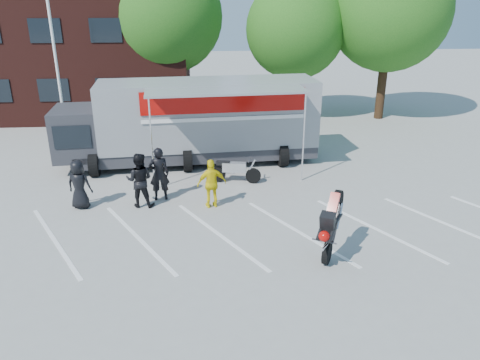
{
  "coord_description": "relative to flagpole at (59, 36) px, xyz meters",
  "views": [
    {
      "loc": [
        -0.18,
        -11.42,
        6.69
      ],
      "look_at": [
        0.92,
        2.11,
        1.3
      ],
      "focal_mm": 35.0,
      "sensor_mm": 36.0,
      "label": 1
    }
  ],
  "objects": [
    {
      "name": "office_building",
      "position": [
        -3.76,
        8.0,
        -1.55
      ],
      "size": [
        18.0,
        8.0,
        7.0
      ],
      "primitive_type": "cube",
      "color": "#3F1914",
      "rests_on": "ground"
    },
    {
      "name": "parked_motorcycle",
      "position": [
        7.24,
        -4.86,
        -5.05
      ],
      "size": [
        2.06,
        0.99,
        1.04
      ],
      "primitive_type": null,
      "rotation": [
        0.0,
        0.0,
        1.4
      ],
      "color": "silver",
      "rests_on": "ground"
    },
    {
      "name": "flagpole",
      "position": [
        0.0,
        0.0,
        0.0
      ],
      "size": [
        1.61,
        0.12,
        8.0
      ],
      "color": "white",
      "rests_on": "ground"
    },
    {
      "name": "stunt_bike_rider",
      "position": [
        9.55,
        -10.28,
        -5.05
      ],
      "size": [
        1.54,
        1.9,
        2.03
      ],
      "primitive_type": null,
      "rotation": [
        0.0,
        0.0,
        -0.5
      ],
      "color": "black",
      "rests_on": "ground"
    },
    {
      "name": "tree_mid",
      "position": [
        11.24,
        5.0,
        -0.11
      ],
      "size": [
        5.44,
        5.44,
        7.68
      ],
      "color": "#382314",
      "rests_on": "ground"
    },
    {
      "name": "spectator_leather_c",
      "position": [
        3.89,
        -6.72,
        -4.12
      ],
      "size": [
        0.98,
        0.81,
        1.88
      ],
      "primitive_type": "imported",
      "rotation": [
        0.0,
        0.0,
        3.03
      ],
      "color": "black",
      "rests_on": "ground"
    },
    {
      "name": "transporter_truck",
      "position": [
        5.8,
        -2.38,
        -5.05
      ],
      "size": [
        11.22,
        6.05,
        3.45
      ],
      "primitive_type": null,
      "rotation": [
        0.0,
        0.0,
        0.08
      ],
      "color": "gray",
      "rests_on": "ground"
    },
    {
      "name": "tree_left",
      "position": [
        4.24,
        6.0,
        0.51
      ],
      "size": [
        6.12,
        6.12,
        8.64
      ],
      "color": "#382314",
      "rests_on": "ground"
    },
    {
      "name": "spectator_hivis",
      "position": [
        6.29,
        -6.99,
        -4.21
      ],
      "size": [
        1.05,
        0.6,
        1.68
      ],
      "primitive_type": "imported",
      "rotation": [
        0.0,
        0.0,
        3.34
      ],
      "color": "yellow",
      "rests_on": "ground"
    },
    {
      "name": "parking_bay_lines",
      "position": [
        6.24,
        -9.0,
        -5.05
      ],
      "size": [
        18.09,
        13.33,
        0.01
      ],
      "primitive_type": "cube",
      "rotation": [
        0.0,
        0.0,
        0.52
      ],
      "color": "white",
      "rests_on": "ground"
    },
    {
      "name": "spectator_leather_a",
      "position": [
        1.9,
        -6.7,
        -4.22
      ],
      "size": [
        0.91,
        0.7,
        1.66
      ],
      "primitive_type": "imported",
      "rotation": [
        0.0,
        0.0,
        2.91
      ],
      "color": "black",
      "rests_on": "ground"
    },
    {
      "name": "tree_right",
      "position": [
        16.24,
        4.5,
        0.82
      ],
      "size": [
        6.46,
        6.46,
        9.12
      ],
      "color": "#382314",
      "rests_on": "ground"
    },
    {
      "name": "spectator_leather_b",
      "position": [
        4.5,
        -6.22,
        -4.1
      ],
      "size": [
        0.74,
        0.53,
        1.9
      ],
      "primitive_type": "imported",
      "rotation": [
        0.0,
        0.0,
        3.25
      ],
      "color": "black",
      "rests_on": "ground"
    },
    {
      "name": "ground",
      "position": [
        6.24,
        -10.0,
        -5.05
      ],
      "size": [
        100.0,
        100.0,
        0.0
      ],
      "primitive_type": "plane",
      "color": "#999A95",
      "rests_on": "ground"
    }
  ]
}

